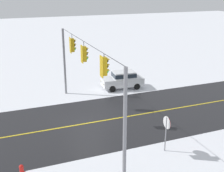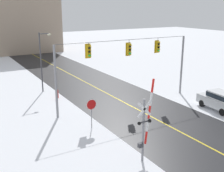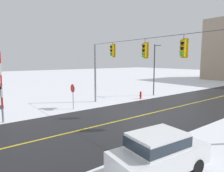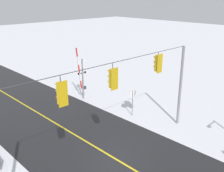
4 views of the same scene
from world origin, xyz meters
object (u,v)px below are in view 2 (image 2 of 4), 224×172
at_px(railroad_crossing, 144,125).
at_px(parked_car_white, 220,100).
at_px(fire_hydrant, 57,93).
at_px(stop_sign, 91,107).
at_px(streetlamp_near, 43,57).

bearing_deg(railroad_crossing, parked_car_white, 18.21).
distance_m(railroad_crossing, fire_hydrant, 14.69).
distance_m(stop_sign, railroad_crossing, 5.99).
bearing_deg(fire_hydrant, streetlamp_near, 97.80).
distance_m(parked_car_white, streetlamp_near, 18.58).
bearing_deg(railroad_crossing, fire_hydrant, 91.16).
bearing_deg(fire_hydrant, railroad_crossing, -88.84).
distance_m(railroad_crossing, streetlamp_near, 17.67).
xyz_separation_m(parked_car_white, fire_hydrant, (-11.59, 10.85, -0.49)).
xyz_separation_m(stop_sign, parked_car_white, (11.89, -2.22, -0.76)).
bearing_deg(stop_sign, fire_hydrant, 88.03).
bearing_deg(parked_car_white, stop_sign, 169.44).
relative_size(streetlamp_near, fire_hydrant, 7.39).
height_order(railroad_crossing, streetlamp_near, streetlamp_near).
xyz_separation_m(parked_car_white, streetlamp_near, (-12.00, 13.87, 2.96)).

